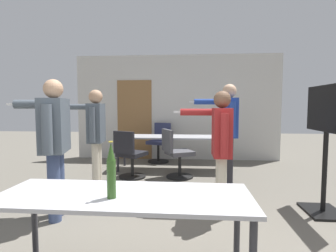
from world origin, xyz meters
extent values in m
cube|color=beige|center=(0.00, 5.29, 1.34)|extent=(5.24, 0.10, 2.69)
cube|color=olive|center=(-1.10, 5.24, 1.02)|extent=(0.90, 0.02, 2.05)
cube|color=#A8A8AD|center=(-0.15, 0.37, 0.72)|extent=(1.88, 0.66, 0.03)
cylinder|color=#2D2D33|center=(-1.03, 0.64, 0.35)|extent=(0.05, 0.05, 0.71)
cylinder|color=#2D2D33|center=(0.73, 0.64, 0.35)|extent=(0.05, 0.05, 0.71)
cube|color=#A8A8AD|center=(-0.03, 4.11, 0.72)|extent=(2.38, 0.69, 0.03)
cylinder|color=#2D2D33|center=(-1.16, 3.82, 0.35)|extent=(0.05, 0.05, 0.71)
cylinder|color=#2D2D33|center=(1.10, 3.82, 0.35)|extent=(0.05, 0.05, 0.71)
cylinder|color=#2D2D33|center=(-1.16, 4.39, 0.35)|extent=(0.05, 0.05, 0.71)
cylinder|color=#2D2D33|center=(1.10, 4.39, 0.35)|extent=(0.05, 0.05, 0.71)
cube|color=black|center=(2.07, 1.97, 0.01)|extent=(0.44, 0.56, 0.03)
cylinder|color=black|center=(2.07, 1.97, 0.54)|extent=(0.06, 0.06, 1.03)
cube|color=black|center=(2.07, 1.97, 1.36)|extent=(0.04, 1.03, 0.60)
cube|color=#192342|center=(2.09, 1.97, 1.36)|extent=(0.01, 0.95, 0.53)
cylinder|color=beige|center=(-1.16, 2.53, 0.40)|extent=(0.12, 0.12, 0.80)
cylinder|color=beige|center=(-1.18, 2.69, 0.40)|extent=(0.12, 0.12, 0.80)
cube|color=#4C5660|center=(-1.17, 2.61, 1.11)|extent=(0.25, 0.41, 0.63)
sphere|color=tan|center=(-1.17, 2.61, 1.54)|extent=(0.22, 0.22, 0.22)
cylinder|color=#4C5660|center=(-1.15, 2.37, 1.10)|extent=(0.09, 0.09, 0.54)
cylinder|color=#4C5660|center=(-1.47, 2.83, 1.37)|extent=(0.55, 0.14, 0.09)
cube|color=white|center=(-1.77, 2.80, 1.37)|extent=(0.12, 0.05, 0.03)
cylinder|color=#28282D|center=(1.01, 2.97, 0.43)|extent=(0.13, 0.13, 0.85)
cylinder|color=#28282D|center=(1.00, 3.14, 0.43)|extent=(0.13, 0.13, 0.85)
cube|color=#23429E|center=(1.01, 3.05, 1.19)|extent=(0.26, 0.43, 0.67)
sphere|color=#DBAD89|center=(1.01, 3.05, 1.64)|extent=(0.24, 0.24, 0.24)
cylinder|color=#23429E|center=(1.02, 2.80, 1.17)|extent=(0.10, 0.10, 0.58)
cylinder|color=#23429E|center=(0.71, 3.30, 1.46)|extent=(0.58, 0.13, 0.10)
cube|color=white|center=(0.39, 3.28, 1.46)|extent=(0.12, 0.04, 0.03)
cylinder|color=#3D4C75|center=(-1.27, 1.44, 0.41)|extent=(0.15, 0.15, 0.83)
cylinder|color=#3D4C75|center=(-1.32, 1.63, 0.41)|extent=(0.15, 0.15, 0.83)
cube|color=#4C5660|center=(-1.30, 1.54, 1.15)|extent=(0.37, 0.53, 0.65)
sphere|color=tan|center=(-1.30, 1.54, 1.59)|extent=(0.23, 0.23, 0.23)
cylinder|color=#4C5660|center=(-1.23, 1.25, 1.13)|extent=(0.12, 0.12, 0.56)
cylinder|color=#4C5660|center=(-1.64, 1.76, 1.41)|extent=(0.57, 0.24, 0.12)
cube|color=white|center=(-1.94, 1.69, 1.41)|extent=(0.13, 0.06, 0.03)
cylinder|color=beige|center=(0.73, 1.68, 0.38)|extent=(0.12, 0.12, 0.76)
cylinder|color=beige|center=(0.73, 1.84, 0.38)|extent=(0.12, 0.12, 0.76)
cube|color=maroon|center=(0.73, 1.76, 1.06)|extent=(0.22, 0.38, 0.60)
sphere|color=brown|center=(0.73, 1.76, 1.47)|extent=(0.21, 0.21, 0.21)
cylinder|color=maroon|center=(0.73, 1.52, 1.05)|extent=(0.09, 0.09, 0.52)
cylinder|color=maroon|center=(0.47, 2.00, 1.31)|extent=(0.52, 0.10, 0.09)
cube|color=white|center=(0.18, 1.99, 1.31)|extent=(0.12, 0.04, 0.03)
cylinder|color=black|center=(-0.43, 4.86, 0.01)|extent=(0.52, 0.52, 0.03)
cylinder|color=black|center=(-0.43, 4.86, 0.24)|extent=(0.06, 0.06, 0.43)
cube|color=navy|center=(-0.43, 4.86, 0.50)|extent=(0.58, 0.58, 0.08)
cube|color=navy|center=(-0.35, 5.10, 0.75)|extent=(0.43, 0.20, 0.42)
cylinder|color=black|center=(0.15, 3.51, 0.01)|extent=(0.52, 0.52, 0.03)
cylinder|color=black|center=(0.15, 3.51, 0.24)|extent=(0.06, 0.06, 0.41)
cube|color=#4C4C51|center=(0.15, 3.51, 0.48)|extent=(0.62, 0.62, 0.08)
cube|color=#4C4C51|center=(-0.08, 3.39, 0.73)|extent=(0.25, 0.42, 0.42)
cylinder|color=black|center=(-0.77, 3.43, 0.01)|extent=(0.52, 0.52, 0.03)
cylinder|color=black|center=(-0.77, 3.43, 0.23)|extent=(0.06, 0.06, 0.39)
cube|color=black|center=(-0.77, 3.43, 0.46)|extent=(0.60, 0.60, 0.08)
cube|color=black|center=(-0.87, 3.19, 0.71)|extent=(0.43, 0.22, 0.42)
cylinder|color=#2D511E|center=(-0.21, 0.28, 0.87)|extent=(0.06, 0.06, 0.27)
cone|color=#2D511E|center=(-0.21, 0.28, 1.07)|extent=(0.06, 0.06, 0.12)
cylinder|color=gold|center=(-0.21, 0.28, 1.14)|extent=(0.03, 0.03, 0.01)
cylinder|color=#232328|center=(-0.04, 3.97, 0.79)|extent=(0.08, 0.08, 0.10)
camera|label=1|loc=(0.33, -1.50, 1.39)|focal=28.00mm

